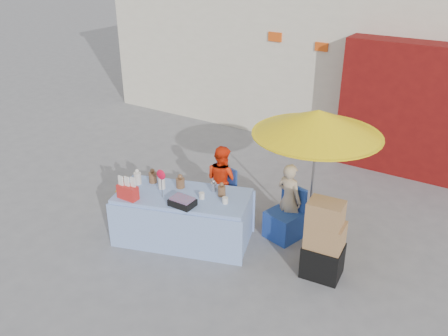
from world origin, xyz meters
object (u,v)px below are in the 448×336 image
Objects in this scene: chair_left at (218,202)px; vendor_beige at (289,200)px; chair_right at (284,223)px; box_stack at (324,242)px; market_table at (183,216)px; umbrella at (318,123)px; vendor_orange at (222,180)px.

chair_left is 1.30m from vendor_beige.
chair_right is 0.72× the size of box_stack.
box_stack is (0.87, -0.57, 0.29)m from chair_right.
market_table is at bearing -130.54° from chair_right.
market_table is 1.86× the size of vendor_beige.
box_stack reaches higher than chair_right.
vendor_beige is 0.58× the size of umbrella.
market_table is 2.67× the size of chair_right.
box_stack is at bearing -18.72° from chair_right.
chair_right is 1.08m from box_stack.
vendor_beige is at bearing 140.85° from box_stack.
box_stack is at bearing 176.32° from vendor_orange.
vendor_orange is 2.02m from umbrella.
vendor_orange reaches higher than vendor_beige.
market_table reaches higher than box_stack.
vendor_orange is (-0.00, 0.13, 0.36)m from chair_left.
vendor_beige is at bearing 20.98° from chair_left.
vendor_orange reaches higher than box_stack.
market_table is 1.93× the size of box_stack.
vendor_orange is at bearing 161.51° from box_stack.
vendor_beige is 1.33m from umbrella.
vendor_beige reaches higher than chair_right.
market_table is at bearing 53.37° from vendor_beige.
vendor_beige is at bearing -165.19° from vendor_orange.
vendor_orange is 1.25m from vendor_beige.
vendor_orange is at bearing 106.53° from chair_left.
vendor_orange is at bearing -174.47° from umbrella.
umbrella reaches higher than vendor_beige.
box_stack is (0.57, -0.86, -1.35)m from umbrella.
market_table is at bearing -78.40° from chair_left.
chair_right is (1.25, 0.00, 0.00)m from chair_left.
vendor_beige reaches higher than chair_left.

